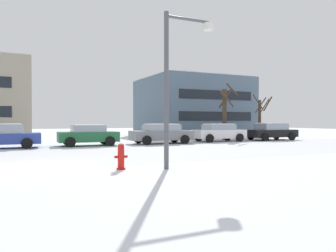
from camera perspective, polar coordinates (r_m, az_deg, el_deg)
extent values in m
plane|color=white|center=(12.66, -22.52, -6.57)|extent=(120.00, 120.00, 0.00)
cube|color=silver|center=(16.15, -23.15, -4.96)|extent=(80.00, 9.04, 0.00)
cylinder|color=red|center=(11.20, -8.13, -7.32)|extent=(0.30, 0.30, 0.06)
cylinder|color=red|center=(11.15, -8.13, -5.45)|extent=(0.22, 0.22, 0.67)
sphere|color=red|center=(11.11, -8.14, -3.50)|extent=(0.21, 0.21, 0.21)
cylinder|color=red|center=(11.10, -8.92, -5.31)|extent=(0.12, 0.09, 0.09)
cylinder|color=red|center=(11.19, -7.35, -5.25)|extent=(0.12, 0.09, 0.09)
sphere|color=white|center=(11.11, -8.14, -3.22)|extent=(0.15, 0.15, 0.15)
cylinder|color=#4C4F54|center=(11.13, -0.28, 6.14)|extent=(0.16, 0.16, 5.29)
cylinder|color=#4C4F54|center=(11.99, 3.48, 17.94)|extent=(1.66, 0.10, 0.10)
cylinder|color=silver|center=(12.35, 7.00, 16.69)|extent=(0.36, 0.36, 0.25)
cube|color=#283D93|center=(21.86, -27.01, -1.96)|extent=(4.55, 2.09, 0.62)
cube|color=#8C99A8|center=(21.84, -27.02, -0.46)|extent=(2.53, 1.85, 0.52)
cube|color=white|center=(21.83, -27.03, 0.29)|extent=(2.30, 1.71, 0.06)
cylinder|color=black|center=(22.78, -23.18, -2.48)|extent=(0.65, 0.25, 0.64)
cylinder|color=black|center=(20.85, -23.22, -2.79)|extent=(0.65, 0.25, 0.64)
cube|color=#1E6038|center=(22.27, -13.64, -1.81)|extent=(3.89, 2.01, 0.65)
cube|color=#8C99A8|center=(22.25, -13.64, -0.43)|extent=(2.17, 1.78, 0.42)
cube|color=white|center=(22.25, -13.64, 0.18)|extent=(1.97, 1.65, 0.06)
cylinder|color=black|center=(23.43, -11.01, -2.34)|extent=(0.65, 0.25, 0.64)
cylinder|color=black|center=(21.60, -9.99, -2.61)|extent=(0.65, 0.25, 0.64)
cylinder|color=black|center=(23.05, -17.05, -2.41)|extent=(0.65, 0.25, 0.64)
cylinder|color=black|center=(21.19, -16.54, -2.70)|extent=(0.65, 0.25, 0.64)
cube|color=slate|center=(23.62, -1.16, -1.61)|extent=(4.46, 2.02, 0.67)
cube|color=#8C99A8|center=(23.60, -1.16, -0.27)|extent=(2.48, 1.78, 0.44)
cube|color=white|center=(23.60, -1.16, 0.33)|extent=(2.26, 1.65, 0.06)
cylinder|color=black|center=(25.04, 1.08, -2.12)|extent=(0.65, 0.25, 0.64)
cylinder|color=black|center=(23.35, 2.94, -2.33)|extent=(0.65, 0.25, 0.64)
cylinder|color=black|center=(24.03, -5.14, -2.25)|extent=(0.65, 0.25, 0.64)
cylinder|color=black|center=(22.26, -3.69, -2.49)|extent=(0.65, 0.25, 0.64)
cube|color=white|center=(26.42, 8.79, -1.36)|extent=(4.22, 1.90, 0.67)
cube|color=#8C99A8|center=(26.41, 8.80, -0.18)|extent=(2.35, 1.68, 0.42)
cube|color=white|center=(26.40, 8.80, 0.34)|extent=(2.14, 1.55, 0.06)
cylinder|color=black|center=(27.89, 10.21, -1.82)|extent=(0.65, 0.25, 0.64)
cylinder|color=black|center=(26.44, 12.28, -1.98)|extent=(0.65, 0.25, 0.64)
cylinder|color=black|center=(26.52, 5.31, -1.95)|extent=(0.65, 0.25, 0.64)
cylinder|color=black|center=(24.99, 7.21, -2.13)|extent=(0.65, 0.25, 0.64)
cube|color=black|center=(29.44, 17.39, -1.21)|extent=(4.37, 2.06, 0.61)
cube|color=#8C99A8|center=(29.43, 17.40, -0.10)|extent=(2.43, 1.82, 0.52)
cube|color=white|center=(29.43, 17.40, 0.47)|extent=(2.21, 1.68, 0.06)
cylinder|color=black|center=(31.08, 18.22, -1.58)|extent=(0.65, 0.25, 0.64)
cylinder|color=black|center=(29.67, 20.64, -1.71)|extent=(0.65, 0.25, 0.64)
cylinder|color=black|center=(29.33, 14.10, -1.71)|extent=(0.65, 0.25, 0.64)
cylinder|color=black|center=(27.83, 16.46, -1.85)|extent=(0.65, 0.25, 0.64)
cylinder|color=#423326|center=(28.90, 9.74, 1.97)|extent=(0.38, 0.38, 4.38)
cylinder|color=#423326|center=(28.44, 10.19, 4.63)|extent=(1.24, 0.39, 1.38)
cylinder|color=#423326|center=(28.56, 9.99, 4.91)|extent=(0.91, 0.39, 0.80)
cylinder|color=#423326|center=(28.60, 11.05, 6.21)|extent=(1.57, 0.74, 0.96)
cylinder|color=#423326|center=(29.47, 9.85, 4.71)|extent=(0.98, 0.90, 1.71)
cylinder|color=#423326|center=(31.99, 15.57, 1.14)|extent=(0.26, 0.26, 3.59)
cylinder|color=#423326|center=(31.62, 15.28, 4.06)|extent=(0.56, 0.94, 1.41)
cylinder|color=#423326|center=(32.51, 15.73, 3.49)|extent=(0.75, 0.89, 1.49)
cylinder|color=#423326|center=(32.44, 16.34, 3.29)|extent=(0.15, 1.26, 1.41)
cylinder|color=#423326|center=(32.38, 16.86, 3.67)|extent=(0.57, 1.62, 1.30)
cube|color=slate|center=(37.00, 4.21, 3.21)|extent=(10.51, 9.80, 6.28)
cube|color=white|center=(37.26, 4.21, 8.12)|extent=(10.30, 9.60, 0.10)
cube|color=black|center=(32.78, 8.46, 1.68)|extent=(8.41, 0.04, 0.90)
cube|color=black|center=(32.88, 8.47, 5.33)|extent=(8.41, 0.04, 0.90)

